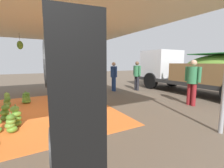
# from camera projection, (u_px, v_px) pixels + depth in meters

# --- Properties ---
(ground_plane) EXTENTS (40.00, 40.00, 0.00)m
(ground_plane) POSITION_uv_depth(u_px,v_px,m) (122.00, 100.00, 6.79)
(ground_plane) COLOR brown
(tarp_orange) EXTENTS (5.20, 4.07, 0.01)m
(tarp_orange) POSITION_uv_depth(u_px,v_px,m) (50.00, 110.00, 5.35)
(tarp_orange) COLOR orange
(tarp_orange) RESTS_ON ground
(tent_canopy) EXTENTS (8.00, 7.00, 2.96)m
(tent_canopy) POSITION_uv_depth(u_px,v_px,m) (42.00, 24.00, 4.91)
(tent_canopy) COLOR #9EA0A5
(tent_canopy) RESTS_ON ground
(banana_bunch_0) EXTENTS (0.32, 0.32, 0.50)m
(banana_bunch_0) POSITION_uv_depth(u_px,v_px,m) (5.00, 113.00, 4.36)
(banana_bunch_0) COLOR #518428
(banana_bunch_0) RESTS_ON tarp_orange
(banana_bunch_2) EXTENTS (0.44, 0.44, 0.41)m
(banana_bunch_2) POSITION_uv_depth(u_px,v_px,m) (55.00, 99.00, 6.24)
(banana_bunch_2) COLOR #477523
(banana_bunch_2) RESTS_ON tarp_orange
(banana_bunch_3) EXTENTS (0.40, 0.42, 0.58)m
(banana_bunch_3) POSITION_uv_depth(u_px,v_px,m) (72.00, 105.00, 5.10)
(banana_bunch_3) COLOR #6B9E38
(banana_bunch_3) RESTS_ON tarp_orange
(banana_bunch_4) EXTENTS (0.40, 0.40, 0.52)m
(banana_bunch_4) POSITION_uv_depth(u_px,v_px,m) (90.00, 95.00, 6.80)
(banana_bunch_4) COLOR #518428
(banana_bunch_4) RESTS_ON tarp_orange
(banana_bunch_5) EXTENTS (0.39, 0.40, 0.44)m
(banana_bunch_5) POSITION_uv_depth(u_px,v_px,m) (77.00, 95.00, 6.88)
(banana_bunch_5) COLOR #6B9E38
(banana_bunch_5) RESTS_ON tarp_orange
(banana_bunch_6) EXTENTS (0.30, 0.29, 0.55)m
(banana_bunch_6) POSITION_uv_depth(u_px,v_px,m) (7.00, 100.00, 5.82)
(banana_bunch_6) COLOR #75A83D
(banana_bunch_6) RESTS_ON tarp_orange
(banana_bunch_7) EXTENTS (0.32, 0.31, 0.56)m
(banana_bunch_7) POSITION_uv_depth(u_px,v_px,m) (54.00, 100.00, 5.76)
(banana_bunch_7) COLOR #6B9E38
(banana_bunch_7) RESTS_ON tarp_orange
(banana_bunch_8) EXTENTS (0.43, 0.43, 0.50)m
(banana_bunch_8) POSITION_uv_depth(u_px,v_px,m) (26.00, 98.00, 6.22)
(banana_bunch_8) COLOR #60932D
(banana_bunch_8) RESTS_ON tarp_orange
(banana_bunch_10) EXTENTS (0.32, 0.33, 0.59)m
(banana_bunch_10) POSITION_uv_depth(u_px,v_px,m) (67.00, 96.00, 6.40)
(banana_bunch_10) COLOR #6B9E38
(banana_bunch_10) RESTS_ON tarp_orange
(banana_bunch_11) EXTENTS (0.29, 0.28, 0.51)m
(banana_bunch_11) POSITION_uv_depth(u_px,v_px,m) (102.00, 103.00, 5.41)
(banana_bunch_11) COLOR #75A83D
(banana_bunch_11) RESTS_ON tarp_orange
(banana_bunch_12) EXTENTS (0.35, 0.32, 0.51)m
(banana_bunch_12) POSITION_uv_depth(u_px,v_px,m) (67.00, 117.00, 4.04)
(banana_bunch_12) COLOR #477523
(banana_bunch_12) RESTS_ON tarp_orange
(banana_bunch_13) EXTENTS (0.36, 0.36, 0.58)m
(banana_bunch_13) POSITION_uv_depth(u_px,v_px,m) (16.00, 117.00, 3.95)
(banana_bunch_13) COLOR #60932D
(banana_bunch_13) RESTS_ON tarp_orange
(banana_bunch_14) EXTENTS (0.33, 0.33, 0.58)m
(banana_bunch_14) POSITION_uv_depth(u_px,v_px,m) (76.00, 99.00, 5.89)
(banana_bunch_14) COLOR #6B9E38
(banana_bunch_14) RESTS_ON tarp_orange
(banana_bunch_15) EXTENTS (0.30, 0.31, 0.49)m
(banana_bunch_15) POSITION_uv_depth(u_px,v_px,m) (11.00, 124.00, 3.61)
(banana_bunch_15) COLOR #60932D
(banana_bunch_15) RESTS_ON tarp_orange
(cargo_truck_main) EXTENTS (6.70, 2.29, 2.40)m
(cargo_truck_main) POSITION_uv_depth(u_px,v_px,m) (193.00, 70.00, 8.20)
(cargo_truck_main) COLOR #2D2D2D
(cargo_truck_main) RESTS_ON ground
(worker_0) EXTENTS (0.61, 0.37, 1.67)m
(worker_0) POSITION_uv_depth(u_px,v_px,m) (114.00, 74.00, 8.79)
(worker_0) COLOR navy
(worker_0) RESTS_ON ground
(worker_1) EXTENTS (0.64, 0.39, 1.75)m
(worker_1) POSITION_uv_depth(u_px,v_px,m) (192.00, 79.00, 5.84)
(worker_1) COLOR maroon
(worker_1) RESTS_ON ground
(worker_2) EXTENTS (0.63, 0.38, 1.71)m
(worker_2) POSITION_uv_depth(u_px,v_px,m) (137.00, 74.00, 9.05)
(worker_2) COLOR #26262D
(worker_2) RESTS_ON ground
(speaker_stack) EXTENTS (0.60, 0.48, 2.02)m
(speaker_stack) POSITION_uv_depth(u_px,v_px,m) (75.00, 137.00, 1.34)
(speaker_stack) COLOR black
(speaker_stack) RESTS_ON ground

